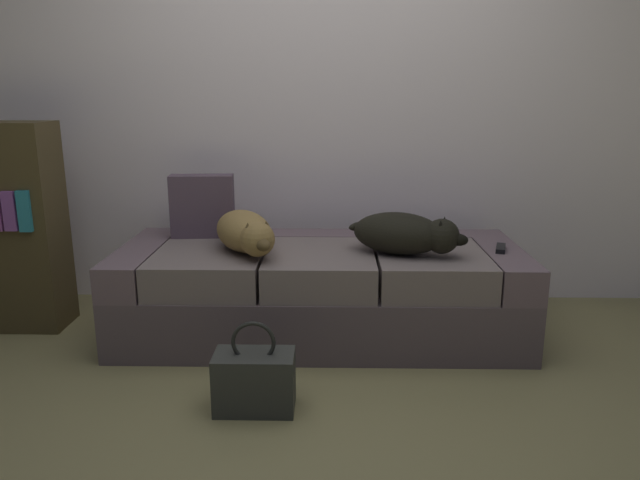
% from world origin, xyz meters
% --- Properties ---
extents(ground_plane, '(10.00, 10.00, 0.00)m').
position_xyz_m(ground_plane, '(0.00, 0.00, 0.00)').
color(ground_plane, olive).
extents(back_wall, '(6.40, 0.10, 2.80)m').
position_xyz_m(back_wall, '(0.00, 1.62, 1.40)').
color(back_wall, silver).
rests_on(back_wall, ground).
extents(couch, '(2.06, 0.85, 0.47)m').
position_xyz_m(couch, '(0.00, 1.00, 0.23)').
color(couch, '#584A4E').
rests_on(couch, ground).
extents(dog_tan, '(0.42, 0.57, 0.20)m').
position_xyz_m(dog_tan, '(-0.36, 0.89, 0.57)').
color(dog_tan, olive).
rests_on(dog_tan, couch).
extents(dog_dark, '(0.58, 0.40, 0.21)m').
position_xyz_m(dog_dark, '(0.42, 0.87, 0.57)').
color(dog_dark, black).
rests_on(dog_dark, couch).
extents(tv_remote, '(0.09, 0.16, 0.02)m').
position_xyz_m(tv_remote, '(0.91, 0.95, 0.48)').
color(tv_remote, black).
rests_on(tv_remote, couch).
extents(throw_pillow, '(0.35, 0.14, 0.34)m').
position_xyz_m(throw_pillow, '(-0.65, 1.22, 0.64)').
color(throw_pillow, '#51404F').
rests_on(throw_pillow, couch).
extents(handbag, '(0.32, 0.18, 0.38)m').
position_xyz_m(handbag, '(-0.25, 0.21, 0.13)').
color(handbag, '#31322E').
rests_on(handbag, ground).
extents(bookshelf, '(0.56, 0.30, 1.10)m').
position_xyz_m(bookshelf, '(-1.66, 1.08, 0.55)').
color(bookshelf, '#453A20').
rests_on(bookshelf, ground).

